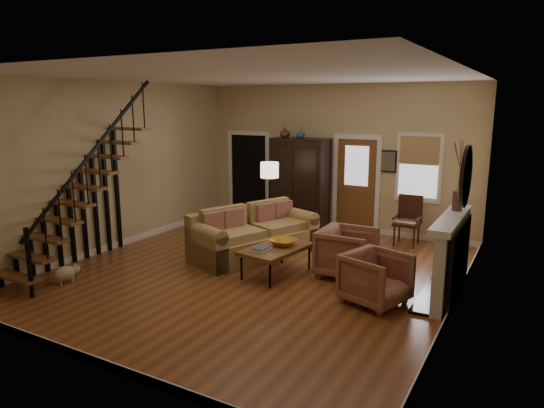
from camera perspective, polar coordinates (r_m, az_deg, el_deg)
The scene contains 15 objects.
room at distance 9.82m, azimuth 1.27°, elevation 3.74°, with size 7.00×7.33×3.30m.
staircase at distance 8.95m, azimuth -21.96°, elevation 2.73°, with size 0.94×2.80×3.20m, color brown, non-canonical shape.
fireplace at distance 7.69m, azimuth 20.56°, elevation -5.12°, with size 0.33×1.95×2.30m.
armoire at distance 11.24m, azimuth 3.31°, elevation 2.40°, with size 1.30×0.60×2.10m, color black, non-canonical shape.
vase_a at distance 11.17m, azimuth 1.52°, elevation 8.42°, with size 0.24×0.24×0.25m, color #4C2619.
vase_b at distance 11.00m, azimuth 3.38°, elevation 8.25°, with size 0.20×0.20×0.21m, color #334C60.
sofa at distance 9.20m, azimuth -2.05°, elevation -3.51°, with size 1.04×2.41×0.90m, color #A6874B, non-canonical shape.
coffee_table at distance 8.29m, azimuth 0.52°, elevation -6.71°, with size 0.75×1.28×0.49m, color brown, non-canonical shape.
bowl at distance 8.31m, azimuth 1.33°, elevation -4.51°, with size 0.44×0.44×0.11m, color orange.
books at distance 8.02m, azimuth -1.26°, elevation -5.29°, with size 0.24×0.32×0.06m, color beige, non-canonical shape.
armchair_left at distance 7.27m, azimuth 12.13°, elevation -8.56°, with size 0.81×0.84×0.76m, color brown.
armchair_right at distance 8.29m, azimuth 8.84°, elevation -5.64°, with size 0.88×0.91×0.83m, color brown.
floor_lamp at distance 10.23m, azimuth -0.29°, elevation 0.27°, with size 0.38×0.38×1.67m, color black, non-canonical shape.
side_chair at distance 10.31m, azimuth 15.61°, elevation -1.94°, with size 0.54×0.54×1.02m, color #381E12, non-canonical shape.
dog at distance 8.64m, azimuth -23.22°, elevation -7.63°, with size 0.24×0.40×0.29m, color beige, non-canonical shape.
Camera 1 is at (4.15, -6.82, 2.87)m, focal length 32.00 mm.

